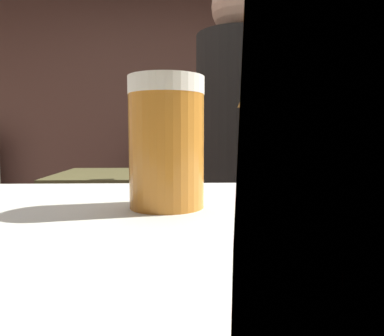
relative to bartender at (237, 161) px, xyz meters
The scene contains 10 objects.
wall_back 2.11m from the bartender, 95.44° to the left, with size 5.20×0.10×2.70m, color brown.
prep_counter 0.73m from the bartender, 71.43° to the left, with size 2.10×0.60×0.90m, color #4B4728.
back_shelf 1.85m from the bartender, 95.25° to the left, with size 0.87×0.36×1.14m, color #39333D.
bartender is the anchor object (origin of this frame).
knife_block 0.89m from the bartender, 23.51° to the left, with size 0.10×0.08×0.29m.
mixing_bowl 0.50m from the bartender, 128.40° to the left, with size 0.18×0.18×0.05m, color teal.
chefs_knife 0.50m from the bartender, 55.40° to the left, with size 0.24×0.03×0.01m, color silver.
pint_glass_near 1.12m from the bartender, 103.00° to the right, with size 0.07×0.07×0.13m.
bottle_soy 1.76m from the bartender, 98.50° to the left, with size 0.07×0.07×0.19m.
bottle_vinegar 1.83m from the bartender, 84.21° to the left, with size 0.06×0.06×0.22m.
Camera 1 is at (-0.04, -1.30, 1.10)m, focal length 32.65 mm.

